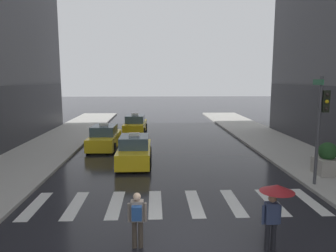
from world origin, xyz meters
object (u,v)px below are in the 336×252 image
Objects in this scene: taxi_third at (135,125)px; planter_near_corner at (327,160)px; taxi_lead at (135,151)px; pedestrian_with_backpack at (137,216)px; traffic_light_pole at (321,115)px; pedestrian_with_umbrella at (275,199)px; taxi_second at (105,138)px.

taxi_third reaches higher than planter_near_corner.
taxi_lead is 0.99× the size of taxi_third.
taxi_lead is 2.75× the size of pedestrian_with_backpack.
pedestrian_with_umbrella is (-3.95, -5.11, -1.74)m from traffic_light_pole.
pedestrian_with_backpack is (3.02, -13.43, 0.25)m from taxi_second.
traffic_light_pole is 3.00× the size of planter_near_corner.
traffic_light_pole is at bearing 52.32° from pedestrian_with_umbrella.
pedestrian_with_backpack is at bearing -145.20° from planter_near_corner.
traffic_light_pole is 1.04× the size of taxi_third.
traffic_light_pole is 2.91× the size of pedestrian_with_backpack.
traffic_light_pole reaches higher than pedestrian_with_umbrella.
pedestrian_with_backpack is (1.23, -19.71, 0.25)m from taxi_third.
pedestrian_with_umbrella is at bearing -63.38° from taxi_second.
pedestrian_with_umbrella reaches higher than taxi_second.
pedestrian_with_umbrella reaches higher than taxi_lead.
taxi_lead is at bearing -86.82° from taxi_third.
taxi_lead is 2.84× the size of planter_near_corner.
planter_near_corner is (9.70, -3.00, 0.15)m from taxi_lead.
planter_near_corner is at bearing -17.16° from taxi_lead.
planter_near_corner reaches higher than pedestrian_with_backpack.
taxi_lead and taxi_second have the same top height.
traffic_light_pole is 9.46m from pedestrian_with_backpack.
taxi_second is at bearing 116.62° from pedestrian_with_umbrella.
taxi_second is at bearing 119.74° from taxi_lead.
planter_near_corner is at bearing -30.61° from taxi_second.
taxi_lead reaches higher than pedestrian_with_backpack.
traffic_light_pole is 2.47× the size of pedestrian_with_umbrella.
pedestrian_with_backpack is 1.03× the size of planter_near_corner.
pedestrian_with_umbrella is (5.08, -19.99, 0.79)m from taxi_third.
traffic_light_pole is at bearing -58.73° from taxi_third.
taxi_third is at bearing 74.12° from taxi_second.
taxi_second reaches higher than pedestrian_with_backpack.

